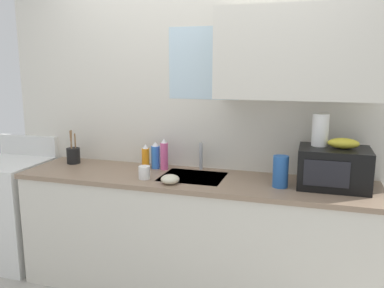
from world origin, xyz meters
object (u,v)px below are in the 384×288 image
(dish_soap_bottle_pink, at_px, (164,155))
(small_bowl, at_px, (170,179))
(cereal_canister, at_px, (281,172))
(mug_white, at_px, (144,172))
(stove_range, at_px, (12,210))
(microwave, at_px, (334,168))
(dish_soap_bottle_orange, at_px, (146,157))
(paper_towel_roll, at_px, (320,130))
(dish_soap_bottle_blue, at_px, (155,156))
(utensil_crock, at_px, (73,155))
(banana_bunch, at_px, (343,143))

(dish_soap_bottle_pink, distance_m, small_bowl, 0.41)
(cereal_canister, bearing_deg, mug_white, -174.63)
(stove_range, distance_m, dish_soap_bottle_pink, 1.50)
(stove_range, xyz_separation_m, microwave, (2.64, 0.04, 0.58))
(dish_soap_bottle_orange, relative_size, cereal_canister, 0.92)
(paper_towel_roll, bearing_deg, dish_soap_bottle_blue, 176.83)
(stove_range, xyz_separation_m, dish_soap_bottle_orange, (1.23, 0.14, 0.53))
(dish_soap_bottle_blue, bearing_deg, utensil_crock, -176.15)
(mug_white, bearing_deg, dish_soap_bottle_blue, 97.10)
(dish_soap_bottle_orange, height_order, cereal_canister, cereal_canister)
(banana_bunch, distance_m, dish_soap_bottle_pink, 1.33)
(utensil_crock, bearing_deg, dish_soap_bottle_orange, 1.89)
(banana_bunch, distance_m, utensil_crock, 2.12)
(dish_soap_bottle_pink, relative_size, dish_soap_bottle_orange, 1.25)
(mug_white, bearing_deg, small_bowl, -15.26)
(dish_soap_bottle_pink, bearing_deg, utensil_crock, -177.31)
(paper_towel_roll, xyz_separation_m, small_bowl, (-0.98, -0.30, -0.35))
(stove_range, distance_m, utensil_crock, 0.78)
(dish_soap_bottle_pink, distance_m, dish_soap_bottle_orange, 0.16)
(dish_soap_bottle_orange, bearing_deg, utensil_crock, -178.11)
(utensil_crock, xyz_separation_m, small_bowl, (0.98, -0.32, -0.04))
(paper_towel_roll, height_order, mug_white, paper_towel_roll)
(stove_range, bearing_deg, utensil_crock, 11.33)
(microwave, relative_size, utensil_crock, 1.63)
(microwave, relative_size, small_bowl, 3.54)
(paper_towel_roll, relative_size, small_bowl, 1.69)
(cereal_canister, bearing_deg, utensil_crock, 174.36)
(paper_towel_roll, distance_m, utensil_crock, 1.98)
(banana_bunch, bearing_deg, utensil_crock, 178.11)
(microwave, distance_m, mug_white, 1.31)
(dish_soap_bottle_blue, distance_m, small_bowl, 0.46)
(microwave, bearing_deg, stove_range, -179.02)
(paper_towel_roll, xyz_separation_m, utensil_crock, (-1.96, 0.02, -0.31))
(banana_bunch, height_order, dish_soap_bottle_orange, banana_bunch)
(microwave, height_order, dish_soap_bottle_orange, microwave)
(dish_soap_bottle_blue, height_order, cereal_canister, same)
(stove_range, height_order, dish_soap_bottle_orange, dish_soap_bottle_orange)
(stove_range, relative_size, paper_towel_roll, 4.91)
(banana_bunch, height_order, paper_towel_roll, paper_towel_roll)
(dish_soap_bottle_pink, height_order, dish_soap_bottle_blue, dish_soap_bottle_pink)
(dish_soap_bottle_blue, bearing_deg, stove_range, -172.79)
(microwave, relative_size, cereal_canister, 2.14)
(mug_white, bearing_deg, dish_soap_bottle_orange, 111.82)
(microwave, bearing_deg, mug_white, -171.73)
(dish_soap_bottle_blue, bearing_deg, banana_bunch, -4.88)
(dish_soap_bottle_pink, distance_m, dish_soap_bottle_blue, 0.08)
(dish_soap_bottle_orange, bearing_deg, stove_range, -173.61)
(stove_range, height_order, mug_white, stove_range)
(small_bowl, bearing_deg, cereal_canister, 11.50)
(dish_soap_bottle_pink, bearing_deg, stove_range, -173.64)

